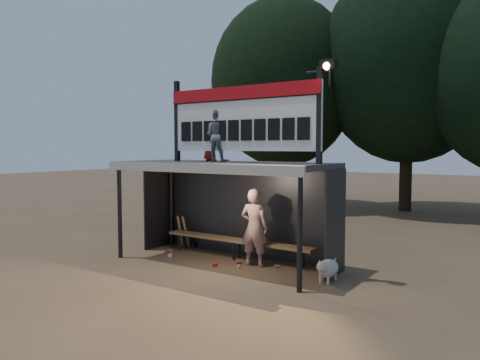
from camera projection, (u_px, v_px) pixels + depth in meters
name	position (u px, v px, depth m)	size (l,w,h in m)	color
ground	(223.00, 264.00, 10.65)	(80.00, 80.00, 0.00)	brown
player	(254.00, 227.00, 10.41)	(0.63, 0.42, 1.74)	silver
child_a	(217.00, 136.00, 10.59)	(0.58, 0.45, 1.19)	slate
child_b	(210.00, 141.00, 11.14)	(0.46, 0.30, 0.95)	#AA231A
dugout_shelter	(229.00, 182.00, 10.72)	(5.10, 2.08, 2.32)	#37373A
scoreboard_assembly	(243.00, 116.00, 10.10)	(4.10, 0.27, 1.99)	black
bench	(237.00, 241.00, 11.07)	(4.00, 0.35, 0.48)	olive
tree_left	(283.00, 83.00, 20.76)	(6.46, 6.46, 9.27)	black
tree_mid	(408.00, 61.00, 19.14)	(7.22, 7.22, 10.36)	black
dog	(327.00, 268.00, 9.16)	(0.36, 0.81, 0.49)	silver
bats	(186.00, 232.00, 12.31)	(0.48, 0.33, 0.84)	#A67C4D
litter	(208.00, 259.00, 10.90)	(3.06, 0.83, 0.08)	#AE201D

